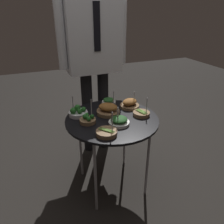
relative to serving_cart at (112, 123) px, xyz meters
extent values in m
plane|color=black|center=(0.00, 0.00, -0.60)|extent=(8.00, 8.00, 0.00)
cylinder|color=black|center=(0.00, 0.00, 0.03)|extent=(0.70, 0.70, 0.02)
cylinder|color=gray|center=(0.21, -0.21, -0.29)|extent=(0.02, 0.02, 0.62)
cylinder|color=gray|center=(-0.21, -0.21, -0.29)|extent=(0.02, 0.02, 0.62)
cylinder|color=gray|center=(0.21, 0.21, -0.29)|extent=(0.02, 0.02, 0.62)
cylinder|color=gray|center=(-0.21, 0.21, -0.29)|extent=(0.02, 0.02, 0.62)
cylinder|color=brown|center=(0.00, 0.08, 0.06)|extent=(0.18, 0.18, 0.03)
ellipsoid|color=brown|center=(0.00, 0.08, 0.10)|extent=(0.18, 0.18, 0.06)
cylinder|color=#939399|center=(0.05, 0.09, 0.13)|extent=(0.01, 0.01, 0.17)
cylinder|color=brown|center=(0.21, 0.13, 0.05)|extent=(0.16, 0.16, 0.02)
ellipsoid|color=brown|center=(0.21, 0.13, 0.09)|extent=(0.16, 0.14, 0.05)
cylinder|color=#939399|center=(0.25, 0.13, 0.11)|extent=(0.01, 0.01, 0.12)
cylinder|color=white|center=(0.01, -0.11, 0.05)|extent=(0.15, 0.15, 0.02)
ellipsoid|color=#194219|center=(0.01, -0.11, 0.08)|extent=(0.12, 0.12, 0.04)
cylinder|color=#939399|center=(-0.01, -0.14, 0.12)|extent=(0.01, 0.01, 0.15)
cylinder|color=brown|center=(-0.19, 0.00, 0.06)|extent=(0.12, 0.12, 0.03)
sphere|color=#236023|center=(-0.15, 0.00, 0.09)|extent=(0.03, 0.03, 0.03)
sphere|color=#236023|center=(-0.18, 0.03, 0.09)|extent=(0.03, 0.03, 0.03)
sphere|color=#236023|center=(-0.20, 0.01, 0.09)|extent=(0.04, 0.04, 0.04)
sphere|color=#236023|center=(-0.19, 0.00, 0.08)|extent=(0.03, 0.03, 0.03)
sphere|color=#236023|center=(-0.19, -0.03, 0.09)|extent=(0.03, 0.03, 0.03)
cylinder|color=#939399|center=(-0.16, 0.00, 0.13)|extent=(0.01, 0.01, 0.17)
cylinder|color=silver|center=(-0.22, 0.14, 0.06)|extent=(0.14, 0.14, 0.03)
sphere|color=#236023|center=(-0.18, 0.13, 0.09)|extent=(0.04, 0.04, 0.04)
sphere|color=#236023|center=(-0.22, 0.16, 0.10)|extent=(0.05, 0.05, 0.05)
sphere|color=#236023|center=(-0.25, 0.16, 0.09)|extent=(0.03, 0.03, 0.03)
sphere|color=#236023|center=(-0.26, 0.12, 0.09)|extent=(0.05, 0.05, 0.05)
sphere|color=#236023|center=(-0.22, 0.11, 0.09)|extent=(0.04, 0.04, 0.04)
cylinder|color=#939399|center=(-0.26, 0.12, 0.13)|extent=(0.01, 0.01, 0.17)
cylinder|color=brown|center=(-0.12, -0.20, 0.06)|extent=(0.14, 0.14, 0.03)
ellipsoid|color=olive|center=(-0.11, -0.20, 0.08)|extent=(0.08, 0.10, 0.01)
ellipsoid|color=olive|center=(-0.12, -0.20, 0.08)|extent=(0.08, 0.10, 0.01)
ellipsoid|color=olive|center=(-0.13, -0.21, 0.08)|extent=(0.08, 0.10, 0.01)
cylinder|color=#939399|center=(-0.09, -0.23, 0.13)|extent=(0.01, 0.01, 0.17)
cylinder|color=white|center=(0.07, 0.25, 0.06)|extent=(0.12, 0.12, 0.03)
ellipsoid|color=#1E4C1E|center=(0.07, 0.25, 0.08)|extent=(0.09, 0.09, 0.03)
cylinder|color=brown|center=(0.23, -0.04, 0.06)|extent=(0.13, 0.13, 0.03)
ellipsoid|color=olive|center=(0.24, -0.04, 0.07)|extent=(0.04, 0.11, 0.01)
ellipsoid|color=olive|center=(0.23, -0.04, 0.07)|extent=(0.04, 0.11, 0.01)
ellipsoid|color=olive|center=(0.22, -0.04, 0.07)|extent=(0.04, 0.11, 0.01)
ellipsoid|color=olive|center=(0.21, -0.04, 0.07)|extent=(0.04, 0.11, 0.01)
cylinder|color=#939399|center=(0.26, -0.06, 0.12)|extent=(0.01, 0.01, 0.14)
cylinder|color=black|center=(-0.03, 0.57, -0.18)|extent=(0.11, 0.11, 0.85)
cylinder|color=black|center=(0.13, 0.57, -0.18)|extent=(0.11, 0.11, 0.85)
cube|color=silver|center=(0.05, 0.57, 0.56)|extent=(0.48, 0.23, 0.63)
cube|color=black|center=(0.05, 0.45, 0.64)|extent=(0.06, 0.01, 0.38)
cylinder|color=silver|center=(-0.23, 0.57, 0.59)|extent=(0.08, 0.08, 0.58)
cylinder|color=silver|center=(0.33, 0.57, 0.59)|extent=(0.08, 0.08, 0.58)
camera|label=1|loc=(-0.54, -1.34, 0.79)|focal=35.00mm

